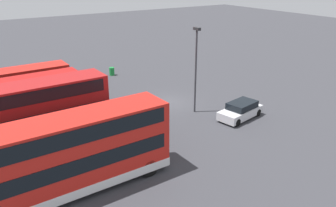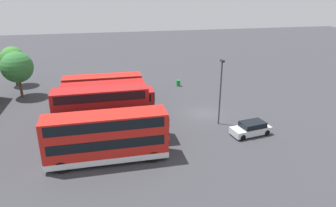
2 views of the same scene
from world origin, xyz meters
name	(u,v)px [view 2 (image 2 of 2)]	position (x,y,z in m)	size (l,w,h in m)	color
ground_plane	(204,113)	(0.00, 0.00, 0.00)	(140.00, 140.00, 0.00)	#38383D
bus_double_decker_near_end	(106,136)	(-8.83, 11.81, 2.45)	(2.89, 10.86, 4.55)	red
bus_single_deck_second	(108,129)	(-5.60, 11.62, 1.62)	(2.85, 11.83, 2.95)	#B71411
bus_double_decker_third	(101,107)	(-1.63, 12.26, 2.45)	(2.85, 10.31, 4.55)	#A51919
bus_single_deck_fourth	(104,102)	(2.05, 11.99, 1.62)	(2.89, 12.10, 2.95)	#A51919
bus_single_deck_fifth	(104,93)	(5.50, 12.05, 1.62)	(2.85, 10.80, 2.95)	#B71411
bus_single_deck_sixth	(103,85)	(9.01, 12.13, 1.62)	(2.74, 10.88, 2.95)	red
car_hatchback_silver	(251,128)	(-6.46, -3.16, 0.70)	(2.54, 4.47, 1.43)	silver
lamp_post_tall	(221,87)	(-3.22, -0.72, 4.41)	(0.70, 0.30, 7.47)	#38383D
waste_bin_yellow	(178,83)	(11.25, 0.67, 0.47)	(0.60, 0.60, 0.95)	#197F33
tree_leftmost	(13,59)	(16.51, 25.42, 4.27)	(3.59, 3.59, 6.09)	#4C3823
tree_midleft	(17,67)	(10.77, 23.43, 4.30)	(4.26, 4.26, 6.44)	#4C3823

